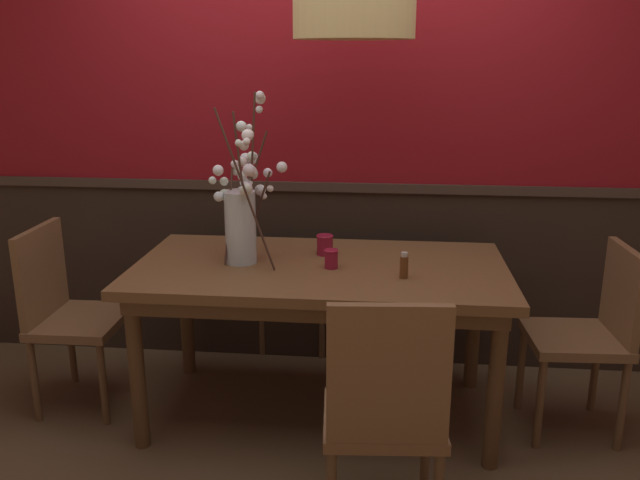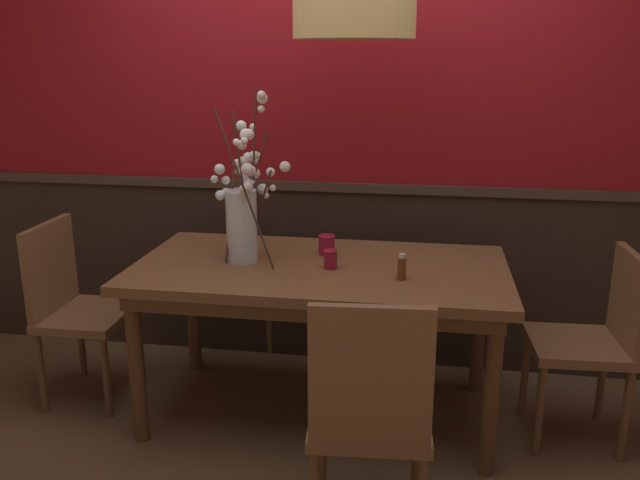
{
  "view_description": "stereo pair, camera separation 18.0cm",
  "coord_description": "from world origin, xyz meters",
  "px_view_note": "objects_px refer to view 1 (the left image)",
  "views": [
    {
      "loc": [
        0.3,
        -2.91,
        1.73
      ],
      "look_at": [
        0.0,
        0.0,
        0.9
      ],
      "focal_mm": 36.8,
      "sensor_mm": 36.0,
      "label": 1
    },
    {
      "loc": [
        0.48,
        -2.89,
        1.73
      ],
      "look_at": [
        0.0,
        0.0,
        0.9
      ],
      "focal_mm": 36.8,
      "sensor_mm": 36.0,
      "label": 2
    }
  ],
  "objects_px": {
    "dining_table": "(320,282)",
    "candle_holder_nearer_edge": "(331,259)",
    "condiment_bottle": "(404,266)",
    "chair_far_side_left": "(298,260)",
    "chair_head_west_end": "(66,307)",
    "candle_holder_nearer_center": "(325,245)",
    "pendant_lamp": "(354,3)",
    "vase_with_blossoms": "(242,212)",
    "chair_near_side_right": "(385,409)",
    "chair_head_east_end": "(591,329)"
  },
  "relations": [
    {
      "from": "chair_far_side_left",
      "to": "candle_holder_nearer_edge",
      "type": "distance_m",
      "value": 1.01
    },
    {
      "from": "vase_with_blossoms",
      "to": "candle_holder_nearer_edge",
      "type": "distance_m",
      "value": 0.47
    },
    {
      "from": "dining_table",
      "to": "chair_far_side_left",
      "type": "xyz_separation_m",
      "value": [
        -0.22,
        0.88,
        -0.18
      ]
    },
    {
      "from": "candle_holder_nearer_edge",
      "to": "chair_head_west_end",
      "type": "bearing_deg",
      "value": 178.61
    },
    {
      "from": "chair_head_west_end",
      "to": "dining_table",
      "type": "bearing_deg",
      "value": 0.56
    },
    {
      "from": "dining_table",
      "to": "candle_holder_nearer_edge",
      "type": "distance_m",
      "value": 0.15
    },
    {
      "from": "candle_holder_nearer_center",
      "to": "chair_head_west_end",
      "type": "bearing_deg",
      "value": -172.14
    },
    {
      "from": "condiment_bottle",
      "to": "pendant_lamp",
      "type": "xyz_separation_m",
      "value": [
        -0.24,
        0.18,
        1.1
      ]
    },
    {
      "from": "chair_head_east_end",
      "to": "pendant_lamp",
      "type": "bearing_deg",
      "value": 178.02
    },
    {
      "from": "chair_far_side_left",
      "to": "candle_holder_nearer_edge",
      "type": "bearing_deg",
      "value": -73.02
    },
    {
      "from": "candle_holder_nearer_center",
      "to": "candle_holder_nearer_edge",
      "type": "bearing_deg",
      "value": -76.64
    },
    {
      "from": "vase_with_blossoms",
      "to": "candle_holder_nearer_edge",
      "type": "height_order",
      "value": "vase_with_blossoms"
    },
    {
      "from": "candle_holder_nearer_center",
      "to": "pendant_lamp",
      "type": "height_order",
      "value": "pendant_lamp"
    },
    {
      "from": "candle_holder_nearer_edge",
      "to": "candle_holder_nearer_center",
      "type": "bearing_deg",
      "value": 103.36
    },
    {
      "from": "candle_holder_nearer_edge",
      "to": "condiment_bottle",
      "type": "xyz_separation_m",
      "value": [
        0.33,
        -0.11,
        0.01
      ]
    },
    {
      "from": "dining_table",
      "to": "chair_near_side_right",
      "type": "relative_size",
      "value": 1.81
    },
    {
      "from": "chair_far_side_left",
      "to": "candle_holder_nearer_edge",
      "type": "xyz_separation_m",
      "value": [
        0.28,
        -0.92,
        0.31
      ]
    },
    {
      "from": "chair_head_east_end",
      "to": "chair_head_west_end",
      "type": "height_order",
      "value": "chair_head_west_end"
    },
    {
      "from": "dining_table",
      "to": "chair_head_west_end",
      "type": "height_order",
      "value": "chair_head_west_end"
    },
    {
      "from": "chair_head_west_end",
      "to": "pendant_lamp",
      "type": "bearing_deg",
      "value": 1.59
    },
    {
      "from": "dining_table",
      "to": "chair_head_east_end",
      "type": "height_order",
      "value": "chair_head_east_end"
    },
    {
      "from": "chair_head_west_end",
      "to": "candle_holder_nearer_center",
      "type": "bearing_deg",
      "value": 7.86
    },
    {
      "from": "vase_with_blossoms",
      "to": "chair_head_west_end",
      "type": "bearing_deg",
      "value": -178.95
    },
    {
      "from": "candle_holder_nearer_center",
      "to": "candle_holder_nearer_edge",
      "type": "distance_m",
      "value": 0.21
    },
    {
      "from": "chair_far_side_left",
      "to": "condiment_bottle",
      "type": "relative_size",
      "value": 7.77
    },
    {
      "from": "chair_far_side_left",
      "to": "chair_head_west_end",
      "type": "bearing_deg",
      "value": -139.63
    },
    {
      "from": "chair_head_west_end",
      "to": "vase_with_blossoms",
      "type": "xyz_separation_m",
      "value": [
        0.91,
        0.02,
        0.5
      ]
    },
    {
      "from": "chair_near_side_right",
      "to": "chair_head_west_end",
      "type": "bearing_deg",
      "value": 152.24
    },
    {
      "from": "chair_head_west_end",
      "to": "candle_holder_nearer_center",
      "type": "relative_size",
      "value": 9.3
    },
    {
      "from": "candle_holder_nearer_edge",
      "to": "pendant_lamp",
      "type": "distance_m",
      "value": 1.12
    },
    {
      "from": "chair_far_side_left",
      "to": "vase_with_blossoms",
      "type": "height_order",
      "value": "vase_with_blossoms"
    },
    {
      "from": "dining_table",
      "to": "vase_with_blossoms",
      "type": "height_order",
      "value": "vase_with_blossoms"
    },
    {
      "from": "dining_table",
      "to": "candle_holder_nearer_edge",
      "type": "bearing_deg",
      "value": -38.45
    },
    {
      "from": "chair_far_side_left",
      "to": "candle_holder_nearer_center",
      "type": "relative_size",
      "value": 9.22
    },
    {
      "from": "candle_holder_nearer_center",
      "to": "pendant_lamp",
      "type": "xyz_separation_m",
      "value": [
        0.14,
        -0.14,
        1.11
      ]
    },
    {
      "from": "chair_near_side_right",
      "to": "candle_holder_nearer_edge",
      "type": "bearing_deg",
      "value": 107.99
    },
    {
      "from": "chair_near_side_right",
      "to": "vase_with_blossoms",
      "type": "bearing_deg",
      "value": 128.62
    },
    {
      "from": "condiment_bottle",
      "to": "chair_head_west_end",
      "type": "bearing_deg",
      "value": 175.17
    },
    {
      "from": "chair_far_side_left",
      "to": "vase_with_blossoms",
      "type": "relative_size",
      "value": 1.16
    },
    {
      "from": "dining_table",
      "to": "candle_holder_nearer_center",
      "type": "bearing_deg",
      "value": 87.61
    },
    {
      "from": "chair_head_east_end",
      "to": "condiment_bottle",
      "type": "bearing_deg",
      "value": -170.8
    },
    {
      "from": "chair_near_side_right",
      "to": "vase_with_blossoms",
      "type": "height_order",
      "value": "vase_with_blossoms"
    },
    {
      "from": "chair_far_side_left",
      "to": "vase_with_blossoms",
      "type": "bearing_deg",
      "value": -99.03
    },
    {
      "from": "chair_head_west_end",
      "to": "chair_far_side_left",
      "type": "bearing_deg",
      "value": 40.37
    },
    {
      "from": "chair_far_side_left",
      "to": "chair_near_side_right",
      "type": "bearing_deg",
      "value": -72.55
    },
    {
      "from": "chair_head_east_end",
      "to": "chair_head_west_end",
      "type": "bearing_deg",
      "value": -179.98
    },
    {
      "from": "dining_table",
      "to": "chair_head_east_end",
      "type": "relative_size",
      "value": 1.93
    },
    {
      "from": "chair_near_side_right",
      "to": "chair_head_east_end",
      "type": "height_order",
      "value": "chair_near_side_right"
    },
    {
      "from": "condiment_bottle",
      "to": "chair_far_side_left",
      "type": "bearing_deg",
      "value": 120.74
    },
    {
      "from": "dining_table",
      "to": "chair_far_side_left",
      "type": "distance_m",
      "value": 0.92
    }
  ]
}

